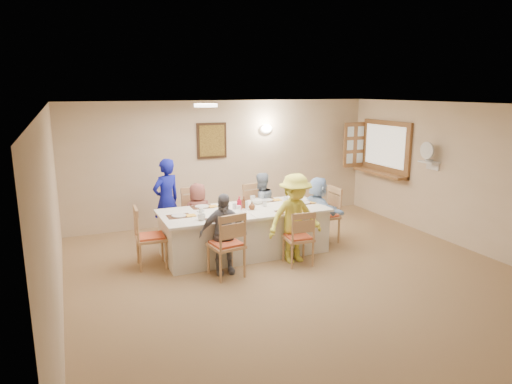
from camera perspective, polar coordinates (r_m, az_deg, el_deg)
name	(u,v)px	position (r m, az deg, el deg)	size (l,w,h in m)	color
ground	(306,281)	(6.76, 6.31, -10.99)	(7.00, 7.00, 0.00)	#987950
room_walls	(309,178)	(6.31, 6.64, 1.71)	(7.00, 7.00, 7.00)	beige
wall_picture	(212,141)	(9.33, -5.55, 6.41)	(0.62, 0.05, 0.72)	#392514
wall_sconce	(266,129)	(9.71, 1.30, 7.90)	(0.26, 0.09, 0.18)	white
ceiling_light	(206,105)	(7.19, -6.30, 10.72)	(0.36, 0.36, 0.05)	white
serving_hatch	(386,148)	(10.08, 15.91, 5.30)	(0.06, 1.50, 1.15)	brown
hatch_sill	(380,173)	(10.08, 15.20, 2.32)	(0.30, 1.50, 0.05)	brown
shutter_door	(355,145)	(10.52, 12.22, 5.79)	(0.55, 0.04, 1.00)	brown
fan_shelf	(429,162)	(9.03, 20.82, 3.52)	(0.22, 0.36, 0.03)	white
desk_fan	(428,154)	(8.99, 20.75, 4.46)	(0.30, 0.30, 0.28)	#A5A5A8
dining_table	(244,231)	(7.70, -1.49, -4.93)	(2.77, 1.17, 0.76)	white
chair_back_left	(196,216)	(8.21, -7.46, -3.03)	(0.48, 0.48, 1.00)	tan
chair_back_right	(258,210)	(8.60, 0.27, -2.28)	(0.47, 0.47, 0.98)	tan
chair_front_left	(226,244)	(6.75, -3.77, -6.45)	(0.48, 0.48, 1.00)	tan
chair_front_right	(298,237)	(7.23, 5.30, -5.61)	(0.43, 0.43, 0.89)	tan
chair_left_end	(151,236)	(7.27, -12.99, -5.43)	(0.47, 0.47, 0.97)	tan
chair_right_end	(324,215)	(8.33, 8.49, -2.82)	(0.48, 0.48, 1.00)	tan
diner_back_left	(198,215)	(8.08, -7.24, -2.82)	(0.58, 0.41, 1.12)	brown
diner_back_right	(261,205)	(8.46, 0.59, -1.68)	(0.66, 0.55, 1.22)	#8798AE
diner_front_left	(223,234)	(6.82, -4.12, -5.22)	(0.75, 0.37, 1.23)	slate
diner_front_right	(295,218)	(7.25, 4.90, -3.31)	(0.94, 0.55, 1.43)	#F6F44E
diner_right_end	(318,210)	(8.24, 7.73, -2.25)	(0.47, 1.15, 1.20)	#AED2FF
caregiver	(167,200)	(8.38, -11.12, -1.02)	(0.65, 0.56, 1.52)	#111798
placemat_fl	(218,220)	(7.01, -4.83, -3.46)	(0.35, 0.26, 0.01)	#472B19
plate_fl	(218,219)	(7.01, -4.83, -3.38)	(0.25, 0.25, 0.02)	white
napkin_fl	(230,219)	(7.02, -3.30, -3.35)	(0.14, 0.14, 0.01)	yellow
placemat_fr	(288,212)	(7.46, 3.97, -2.46)	(0.37, 0.28, 0.01)	#472B19
plate_fr	(288,211)	(7.45, 3.97, -2.39)	(0.24, 0.24, 0.02)	white
napkin_fr	(299,211)	(7.49, 5.38, -2.36)	(0.14, 0.14, 0.01)	yellow
placemat_bl	(202,207)	(7.79, -6.76, -1.87)	(0.36, 0.27, 0.01)	#472B19
plate_bl	(202,206)	(7.79, -6.76, -1.80)	(0.24, 0.24, 0.02)	white
napkin_bl	(213,206)	(7.79, -5.39, -1.78)	(0.14, 0.14, 0.01)	yellow
placemat_br	(267,200)	(8.19, 1.32, -1.06)	(0.37, 0.28, 0.01)	#472B19
plate_br	(267,200)	(8.19, 1.32, -0.99)	(0.23, 0.23, 0.01)	white
napkin_br	(277,200)	(8.22, 2.61, -0.97)	(0.15, 0.15, 0.01)	yellow
placemat_le	(179,216)	(7.28, -9.61, -3.00)	(0.36, 0.27, 0.01)	#472B19
plate_le	(179,216)	(7.27, -9.61, -2.93)	(0.23, 0.23, 0.01)	white
napkin_le	(191,215)	(7.27, -8.14, -2.91)	(0.15, 0.15, 0.01)	yellow
placemat_re	(303,203)	(8.05, 5.93, -1.36)	(0.35, 0.26, 0.01)	#472B19
plate_re	(303,202)	(8.05, 5.93, -1.30)	(0.24, 0.24, 0.01)	white
napkin_re	(314,202)	(8.10, 7.22, -1.27)	(0.13, 0.13, 0.01)	yellow
teacup_a	(202,217)	(7.01, -6.82, -3.13)	(0.14, 0.14, 0.10)	white
teacup_b	(253,198)	(8.16, -0.40, -0.79)	(0.10, 0.10, 0.09)	white
bowl_a	(236,213)	(7.27, -2.57, -2.63)	(0.24, 0.24, 0.06)	white
bowl_b	(257,202)	(7.97, 0.18, -1.21)	(0.25, 0.25, 0.07)	white
condiment_ketchup	(239,203)	(7.54, -2.12, -1.40)	(0.11, 0.11, 0.23)	red
condiment_brown	(244,202)	(7.65, -1.53, -1.28)	(0.09, 0.10, 0.20)	brown
condiment_malt	(252,206)	(7.56, -0.52, -1.70)	(0.11, 0.11, 0.14)	brown
drinking_glass	(234,206)	(7.57, -2.71, -1.80)	(0.07, 0.07, 0.10)	silver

